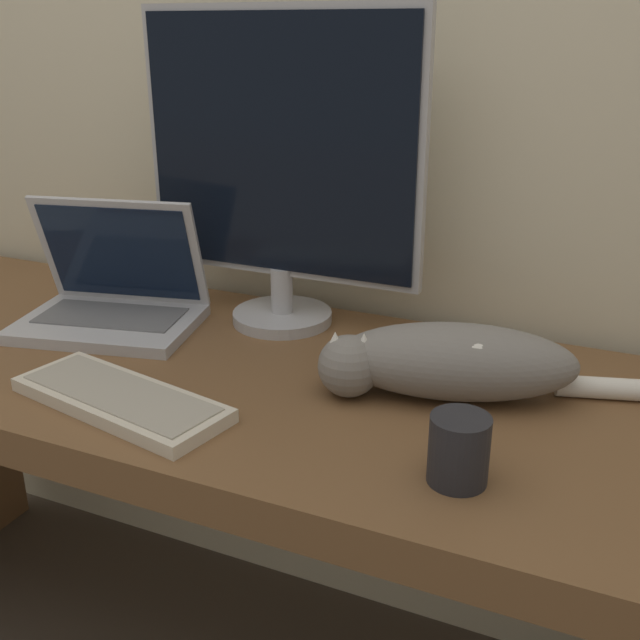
# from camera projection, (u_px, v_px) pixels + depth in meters

# --- Properties ---
(desk) EXTENTS (1.76, 0.62, 0.71)m
(desk) POSITION_uv_depth(u_px,v_px,m) (229.00, 435.00, 1.26)
(desk) COLOR brown
(desk) RESTS_ON ground_plane
(monitor) EXTENTS (0.51, 0.18, 0.54)m
(monitor) POSITION_uv_depth(u_px,v_px,m) (278.00, 166.00, 1.28)
(monitor) COLOR #B2B2B7
(monitor) RESTS_ON desk
(laptop) EXTENTS (0.35, 0.28, 0.23)m
(laptop) POSITION_uv_depth(u_px,v_px,m) (112.00, 300.00, 1.35)
(laptop) COLOR #B7B7BC
(laptop) RESTS_ON desk
(external_keyboard) EXTENTS (0.36, 0.19, 0.02)m
(external_keyboard) POSITION_uv_depth(u_px,v_px,m) (120.00, 399.00, 1.07)
(external_keyboard) COLOR beige
(external_keyboard) RESTS_ON desk
(cat) EXTENTS (0.53, 0.25, 0.11)m
(cat) POSITION_uv_depth(u_px,v_px,m) (449.00, 361.00, 1.08)
(cat) COLOR gray
(cat) RESTS_ON desk
(coffee_mug) EXTENTS (0.07, 0.07, 0.09)m
(coffee_mug) POSITION_uv_depth(u_px,v_px,m) (459.00, 450.00, 0.88)
(coffee_mug) COLOR #232328
(coffee_mug) RESTS_ON desk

